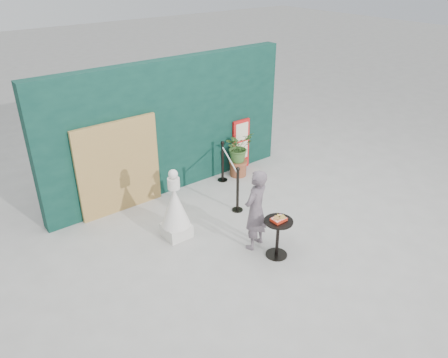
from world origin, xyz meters
TOP-DOWN VIEW (x-y plane):
  - ground at (0.00, 0.00)m, footprint 60.00×60.00m
  - back_wall at (0.00, 3.15)m, footprint 6.00×0.30m
  - bamboo_fence at (-1.40, 2.94)m, footprint 1.80×0.08m
  - woman at (-0.05, 0.20)m, footprint 0.66×0.53m
  - menu_board at (1.90, 2.95)m, footprint 0.50×0.07m
  - statue at (-1.04, 1.38)m, footprint 0.57×0.57m
  - cafe_table at (0.08, -0.27)m, footprint 0.52×0.52m
  - food_basket at (0.09, -0.27)m, footprint 0.26×0.19m
  - planter at (1.58, 2.67)m, footprint 0.67×0.58m
  - stanchion_barrier at (0.81, 2.04)m, footprint 0.84×1.54m

SIDE VIEW (x-z plane):
  - ground at x=0.00m, z-range 0.00..0.00m
  - stanchion_barrier at x=0.81m, z-range -0.02..1.01m
  - cafe_table at x=0.08m, z-range 0.12..0.87m
  - statue at x=-1.04m, z-range -0.13..1.32m
  - menu_board at x=1.90m, z-range 0.00..1.30m
  - planter at x=1.58m, z-range 0.09..1.23m
  - food_basket at x=0.09m, z-range 0.73..0.84m
  - woman at x=-0.05m, z-range 0.00..1.58m
  - bamboo_fence at x=-1.40m, z-range 0.00..2.00m
  - back_wall at x=0.00m, z-range 0.00..3.00m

